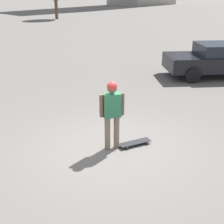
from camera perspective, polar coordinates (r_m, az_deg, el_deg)
name	(u,v)px	position (r m, az deg, el deg)	size (l,w,h in m)	color
ground_plane	(112,148)	(7.76, 0.00, -6.60)	(220.00, 220.00, 0.00)	slate
person	(112,109)	(7.32, 0.00, 0.50)	(0.38, 0.54, 1.71)	#7A6B56
skateboard	(135,143)	(7.89, 4.21, -5.61)	(0.49, 0.87, 0.08)	#232328
car_parked_near	(218,59)	(14.60, 18.83, 9.10)	(4.26, 4.66, 1.44)	black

